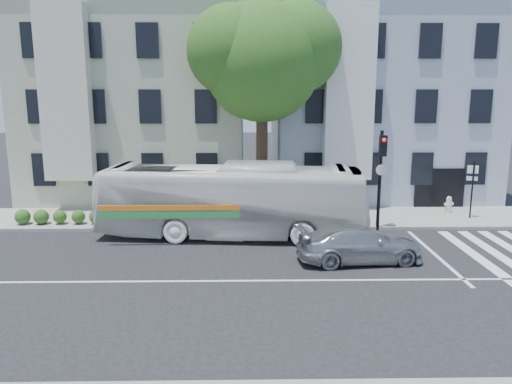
{
  "coord_description": "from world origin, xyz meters",
  "views": [
    {
      "loc": [
        -0.7,
        -15.59,
        6.18
      ],
      "look_at": [
        -0.38,
        2.99,
        2.4
      ],
      "focal_mm": 35.0,
      "sensor_mm": 36.0,
      "label": 1
    }
  ],
  "objects_px": {
    "bus": "(232,200)",
    "fire_hydrant": "(449,204)",
    "traffic_signal": "(381,167)",
    "sedan": "(360,244)"
  },
  "relations": [
    {
      "from": "bus",
      "to": "fire_hydrant",
      "type": "height_order",
      "value": "bus"
    },
    {
      "from": "fire_hydrant",
      "to": "bus",
      "type": "bearing_deg",
      "value": -162.07
    },
    {
      "from": "bus",
      "to": "fire_hydrant",
      "type": "xyz_separation_m",
      "value": [
        10.8,
        3.5,
        -1.01
      ]
    },
    {
      "from": "bus",
      "to": "traffic_signal",
      "type": "bearing_deg",
      "value": -77.94
    },
    {
      "from": "traffic_signal",
      "to": "fire_hydrant",
      "type": "bearing_deg",
      "value": 27.69
    },
    {
      "from": "sedan",
      "to": "traffic_signal",
      "type": "relative_size",
      "value": 1.03
    },
    {
      "from": "bus",
      "to": "traffic_signal",
      "type": "xyz_separation_m",
      "value": [
        6.52,
        0.74,
        1.31
      ]
    },
    {
      "from": "sedan",
      "to": "fire_hydrant",
      "type": "bearing_deg",
      "value": -47.53
    },
    {
      "from": "sedan",
      "to": "fire_hydrant",
      "type": "relative_size",
      "value": 5.48
    },
    {
      "from": "bus",
      "to": "sedan",
      "type": "xyz_separation_m",
      "value": [
        4.77,
        -3.32,
        -0.92
      ]
    }
  ]
}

